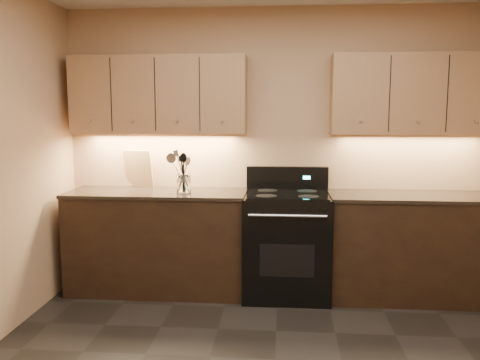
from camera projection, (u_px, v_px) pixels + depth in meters
The scene contains 14 objects.
wall_back at pixel (279, 149), 4.77m from camera, with size 4.00×0.04×2.60m, color tan.
counter_left at pixel (158, 241), 4.68m from camera, with size 1.62×0.62×0.93m.
counter_right at pixel (411, 246), 4.49m from camera, with size 1.46×0.62×0.93m.
stove at pixel (287, 243), 4.56m from camera, with size 0.76×0.68×1.14m.
upper_cab_left at pixel (159, 95), 4.64m from camera, with size 1.60×0.30×0.70m, color #A47752.
upper_cab_right at pixel (414, 94), 4.46m from camera, with size 1.44×0.30×0.70m, color #A47752.
outlet_plate at pixel (144, 167), 4.89m from camera, with size 0.09×0.01×0.12m, color #B2B5BA.
utensil_crock at pixel (184, 184), 4.53m from camera, with size 0.15×0.15×0.16m.
cutting_board at pixel (138, 169), 4.87m from camera, with size 0.28×0.02×0.36m, color tan.
wooden_spoon at pixel (179, 174), 4.51m from camera, with size 0.06×0.06×0.31m, color tan, non-canonical shape.
black_spoon at pixel (183, 171), 4.54m from camera, with size 0.06×0.06×0.35m, color black, non-canonical shape.
black_turner at pixel (185, 173), 4.49m from camera, with size 0.08×0.08×0.33m, color black, non-canonical shape.
steel_spatula at pixel (188, 169), 4.53m from camera, with size 0.08×0.08×0.39m, color silver, non-canonical shape.
steel_skimmer at pixel (187, 172), 4.51m from camera, with size 0.09×0.09×0.35m, color silver, non-canonical shape.
Camera 1 is at (0.03, -2.78, 1.66)m, focal length 38.00 mm.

